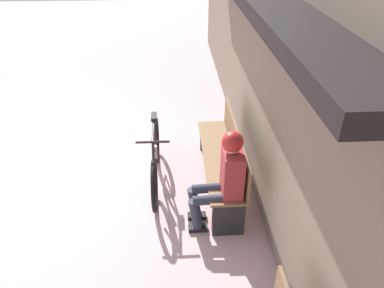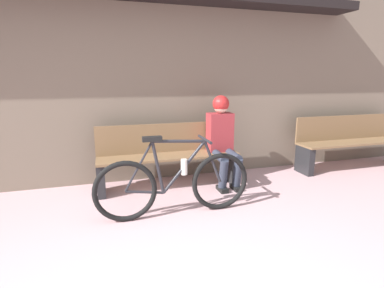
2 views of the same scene
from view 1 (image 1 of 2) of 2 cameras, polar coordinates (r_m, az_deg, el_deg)
name	(u,v)px [view 1 (image 1 of 2)]	position (r m, az deg, el deg)	size (l,w,h in m)	color
ground_plane	(44,171)	(5.72, -21.59, -3.89)	(24.00, 24.00, 0.00)	#C69EA3
storefront_wall	(259,53)	(4.76, 10.15, 13.46)	(12.00, 0.56, 3.20)	#756656
park_bench_near	(224,159)	(4.86, 4.88, -2.24)	(1.89, 0.42, 0.86)	brown
bicycle	(155,159)	(4.96, -5.59, -2.27)	(1.71, 0.40, 0.89)	black
person_seated	(224,174)	(4.08, 4.89, -4.63)	(0.34, 0.60, 1.24)	#2D3342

